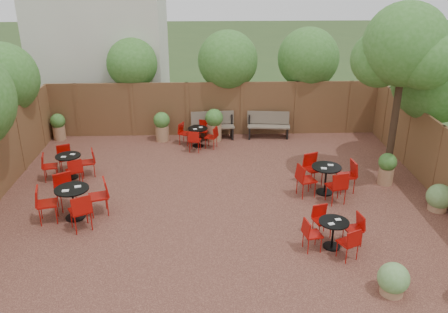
{
  "coord_description": "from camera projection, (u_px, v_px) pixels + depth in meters",
  "views": [
    {
      "loc": [
        -0.28,
        -11.53,
        6.08
      ],
      "look_at": [
        0.17,
        0.5,
        1.0
      ],
      "focal_mm": 37.64,
      "sensor_mm": 36.0,
      "label": 1
    }
  ],
  "objects": [
    {
      "name": "overhang_foliage",
      "position": [
        177.0,
        79.0,
        14.17
      ],
      "size": [
        15.85,
        10.39,
        2.8
      ],
      "color": "#346A22",
      "rests_on": "ground"
    },
    {
      "name": "neighbour_building",
      "position": [
        100.0,
        16.0,
        18.65
      ],
      "size": [
        5.0,
        4.0,
        8.0
      ],
      "primitive_type": "cube",
      "color": "beige",
      "rests_on": "ground"
    },
    {
      "name": "bistro_tables",
      "position": [
        189.0,
        180.0,
        12.93
      ],
      "size": [
        8.98,
        7.78,
        0.96
      ],
      "color": "black",
      "rests_on": "courtyard_paving"
    },
    {
      "name": "park_bench_right",
      "position": [
        268.0,
        124.0,
        17.12
      ],
      "size": [
        1.57,
        0.65,
        0.94
      ],
      "rotation": [
        0.0,
        0.0,
        -0.11
      ],
      "color": "brown",
      "rests_on": "courtyard_paving"
    },
    {
      "name": "courtyard_tree",
      "position": [
        404.0,
        51.0,
        12.35
      ],
      "size": [
        2.49,
        2.39,
        5.11
      ],
      "rotation": [
        0.0,
        0.0,
        0.28
      ],
      "color": "black",
      "rests_on": "courtyard_paving"
    },
    {
      "name": "fence_back",
      "position": [
        215.0,
        109.0,
        17.2
      ],
      "size": [
        12.0,
        0.08,
        2.0
      ],
      "primitive_type": "cube",
      "color": "brown",
      "rests_on": "ground"
    },
    {
      "name": "courtyard_paving",
      "position": [
        218.0,
        197.0,
        12.98
      ],
      "size": [
        12.0,
        10.0,
        0.02
      ],
      "primitive_type": "cube",
      "color": "#3E1F19",
      "rests_on": "ground"
    },
    {
      "name": "fence_right",
      "position": [
        438.0,
        161.0,
        12.81
      ],
      "size": [
        0.08,
        10.0,
        2.0
      ],
      "primitive_type": "cube",
      "color": "brown",
      "rests_on": "ground"
    },
    {
      "name": "low_shrubs",
      "position": [
        439.0,
        248.0,
        10.07
      ],
      "size": [
        3.06,
        4.28,
        0.72
      ],
      "color": "#956B4A",
      "rests_on": "courtyard_paving"
    },
    {
      "name": "park_bench_left",
      "position": [
        213.0,
        125.0,
        17.05
      ],
      "size": [
        1.59,
        0.61,
        0.96
      ],
      "rotation": [
        0.0,
        0.0,
        0.07
      ],
      "color": "brown",
      "rests_on": "courtyard_paving"
    },
    {
      "name": "planters",
      "position": [
        194.0,
        131.0,
        16.18
      ],
      "size": [
        11.05,
        4.58,
        1.16
      ],
      "color": "#956B4A",
      "rests_on": "courtyard_paving"
    },
    {
      "name": "ground",
      "position": [
        218.0,
        197.0,
        12.99
      ],
      "size": [
        80.0,
        80.0,
        0.0
      ],
      "primitive_type": "plane",
      "color": "#354F23",
      "rests_on": "ground"
    }
  ]
}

